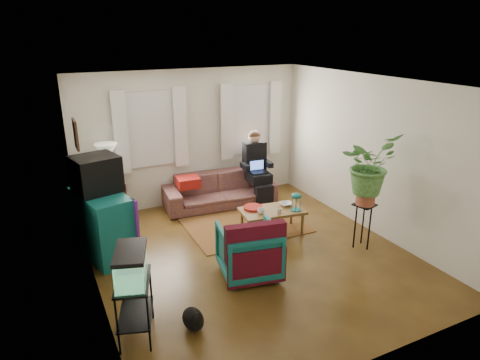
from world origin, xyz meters
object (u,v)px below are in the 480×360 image
sofa (219,185)px  plant_stand (362,226)px  side_table (112,201)px  dresser (103,225)px  coffee_table (272,221)px  aquarium_stand (135,308)px  armchair (249,248)px

sofa → plant_stand: bearing=-57.5°
sofa → plant_stand: sofa is taller
side_table → dresser: (-0.34, -1.24, 0.13)m
dresser → sofa: bearing=9.8°
side_table → dresser: bearing=-105.4°
sofa → side_table: sofa is taller
coffee_table → dresser: bearing=177.2°
aquarium_stand → coffee_table: 3.08m
side_table → coffee_table: 2.89m
dresser → plant_stand: 3.99m
armchair → side_table: bearing=-52.4°
sofa → aquarium_stand: sofa is taller
sofa → dresser: dresser is taller
sofa → aquarium_stand: size_ratio=3.00×
sofa → aquarium_stand: (-2.37, -3.08, -0.06)m
armchair → plant_stand: armchair is taller
plant_stand → side_table: bearing=140.3°
side_table → armchair: 3.02m
side_table → coffee_table: size_ratio=0.72×
coffee_table → plant_stand: (1.03, -1.04, 0.15)m
plant_stand → sofa: bearing=117.2°
side_table → dresser: 1.29m
sofa → side_table: (-2.02, 0.20, -0.04)m
side_table → sofa: bearing=-5.7°
coffee_table → plant_stand: plant_stand is taller
aquarium_stand → plant_stand: 3.72m
sofa → coffee_table: sofa is taller
side_table → armchair: bearing=-63.0°
sofa → aquarium_stand: 3.89m
coffee_table → side_table: bearing=150.9°
sofa → dresser: 2.58m
aquarium_stand → armchair: 1.82m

